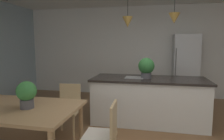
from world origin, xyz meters
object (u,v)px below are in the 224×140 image
object	(u,v)px
dining_table	(12,111)
chair_far_right	(68,108)
kitchen_island	(148,100)
potted_plant_on_table	(27,93)
refrigerator	(185,68)
potted_plant_on_island	(146,67)
chair_kitchen_end	(103,135)

from	to	relation	value
dining_table	chair_far_right	size ratio (longest dim) A/B	2.01
kitchen_island	potted_plant_on_table	bearing A→B (deg)	-130.69
dining_table	kitchen_island	bearing A→B (deg)	44.74
refrigerator	potted_plant_on_island	bearing A→B (deg)	-118.68
dining_table	kitchen_island	distance (m)	2.46
chair_far_right	chair_kitchen_end	distance (m)	1.23
kitchen_island	potted_plant_on_island	world-z (taller)	potted_plant_on_island
chair_far_right	refrigerator	world-z (taller)	refrigerator
chair_far_right	kitchen_island	bearing A→B (deg)	31.78
chair_kitchen_end	potted_plant_on_island	xyz separation A→B (m)	(0.44, 1.73, 0.65)
dining_table	potted_plant_on_table	size ratio (longest dim) A/B	4.96
potted_plant_on_table	refrigerator	bearing A→B (deg)	55.64
chair_kitchen_end	kitchen_island	size ratio (longest dim) A/B	0.39
chair_far_right	refrigerator	size ratio (longest dim) A/B	0.47
dining_table	potted_plant_on_island	size ratio (longest dim) A/B	4.33
kitchen_island	refrigerator	world-z (taller)	refrigerator
kitchen_island	refrigerator	bearing A→B (deg)	62.69
refrigerator	potted_plant_on_table	world-z (taller)	refrigerator
dining_table	chair_kitchen_end	bearing A→B (deg)	0.09
chair_kitchen_end	potted_plant_on_island	distance (m)	1.89
chair_far_right	potted_plant_on_island	size ratio (longest dim) A/B	2.16
chair_far_right	refrigerator	bearing A→B (deg)	49.28
dining_table	chair_far_right	world-z (taller)	chair_far_right
chair_far_right	kitchen_island	size ratio (longest dim) A/B	0.39
chair_far_right	potted_plant_on_table	distance (m)	1.03
potted_plant_on_table	dining_table	bearing A→B (deg)	176.01
chair_far_right	kitchen_island	world-z (taller)	kitchen_island
potted_plant_on_island	dining_table	bearing A→B (deg)	-134.32
chair_kitchen_end	potted_plant_on_table	bearing A→B (deg)	-178.91
chair_kitchen_end	refrigerator	distance (m)	3.87
kitchen_island	chair_kitchen_end	bearing A→B (deg)	-106.15
chair_far_right	potted_plant_on_island	world-z (taller)	potted_plant_on_island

